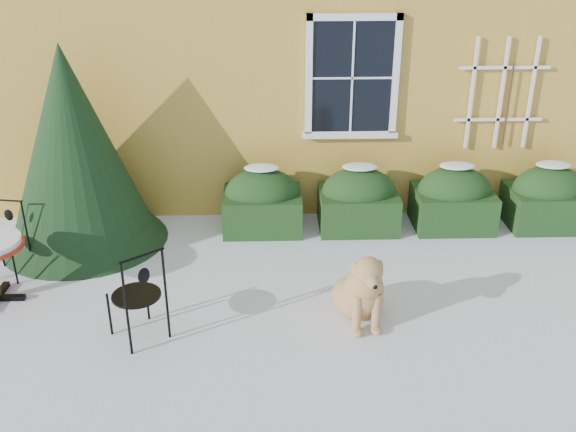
{
  "coord_description": "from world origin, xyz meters",
  "views": [
    {
      "loc": [
        -0.19,
        -5.38,
        3.87
      ],
      "look_at": [
        0.0,
        1.0,
        0.9
      ],
      "focal_mm": 40.0,
      "sensor_mm": 36.0,
      "label": 1
    }
  ],
  "objects_px": {
    "evergreen_shrub": "(76,167)",
    "dog": "(362,292)",
    "patio_chair_far": "(6,240)",
    "patio_chair_near": "(138,294)"
  },
  "relations": [
    {
      "from": "evergreen_shrub",
      "to": "dog",
      "type": "relative_size",
      "value": 2.62
    },
    {
      "from": "evergreen_shrub",
      "to": "dog",
      "type": "distance_m",
      "value": 3.96
    },
    {
      "from": "patio_chair_far",
      "to": "evergreen_shrub",
      "type": "bearing_deg",
      "value": 60.39
    },
    {
      "from": "patio_chair_near",
      "to": "patio_chair_far",
      "type": "bearing_deg",
      "value": -75.69
    },
    {
      "from": "patio_chair_near",
      "to": "patio_chair_far",
      "type": "xyz_separation_m",
      "value": [
        -1.8,
        1.36,
        -0.06
      ]
    },
    {
      "from": "patio_chair_far",
      "to": "dog",
      "type": "height_order",
      "value": "patio_chair_far"
    },
    {
      "from": "patio_chair_near",
      "to": "dog",
      "type": "bearing_deg",
      "value": 147.63
    },
    {
      "from": "evergreen_shrub",
      "to": "patio_chair_far",
      "type": "distance_m",
      "value": 1.23
    },
    {
      "from": "patio_chair_far",
      "to": "dog",
      "type": "bearing_deg",
      "value": -6.43
    },
    {
      "from": "patio_chair_near",
      "to": "evergreen_shrub",
      "type": "bearing_deg",
      "value": -101.46
    }
  ]
}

